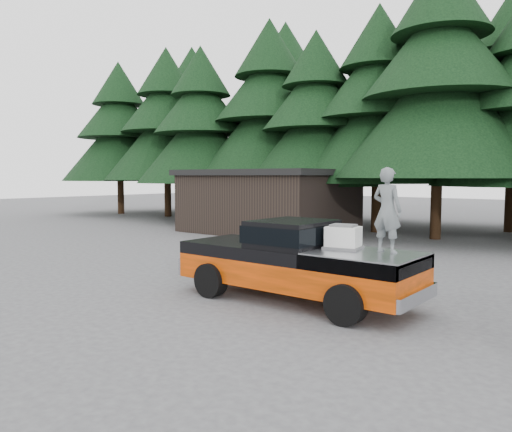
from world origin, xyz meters
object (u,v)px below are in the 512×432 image
Objects in this scene: air_compressor at (343,238)px; man_on_bed at (387,210)px; pickup_truck at (296,274)px; utility_building at (268,201)px.

air_compressor is 1.18m from man_on_bed.
utility_building reaches higher than pickup_truck.
air_compressor is at bearing 11.20° from pickup_truck.
utility_building is (-10.64, 11.13, 0.09)m from air_compressor.
utility_building is at bearing 122.63° from air_compressor.
man_on_bed is at bearing -43.49° from utility_building.
air_compressor is 0.39× the size of man_on_bed.
air_compressor is 15.40m from utility_building.
utility_building is (-9.51, 11.36, 1.00)m from pickup_truck.
air_compressor is (1.13, 0.22, 0.91)m from pickup_truck.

